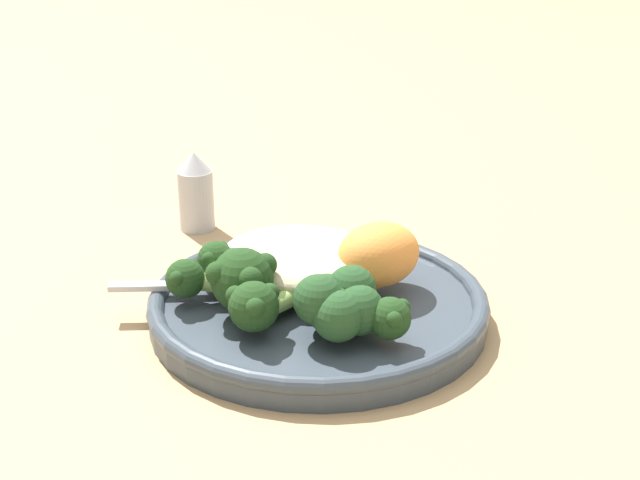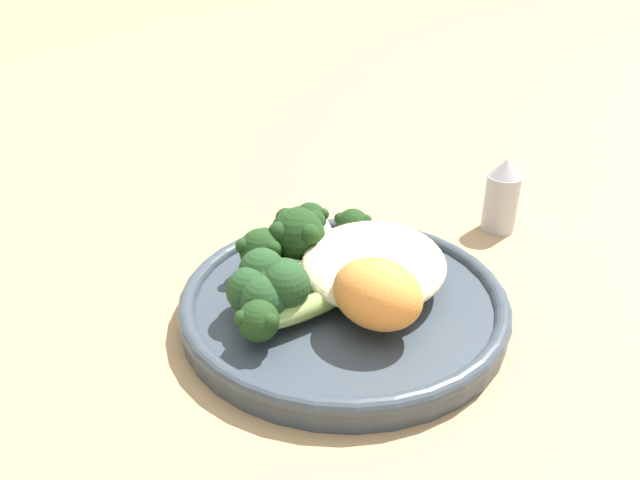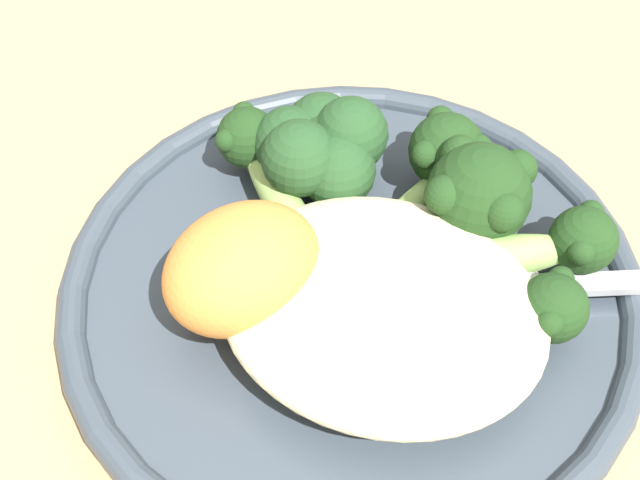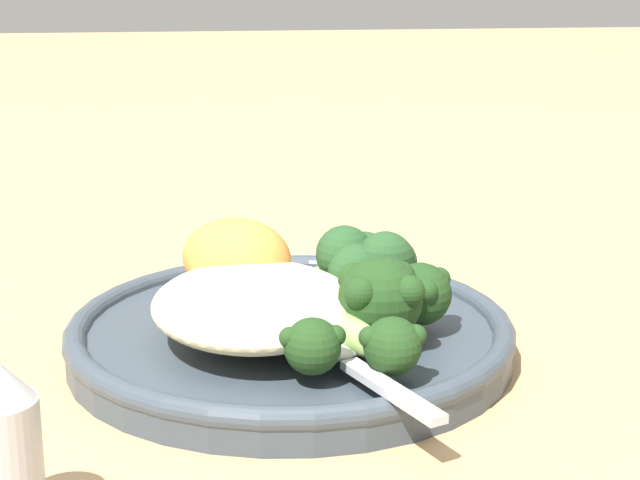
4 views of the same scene
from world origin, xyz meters
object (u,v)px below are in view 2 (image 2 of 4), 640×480
at_px(broccoli_stalk_0, 354,240).
at_px(broccoli_stalk_1, 326,240).
at_px(spoon, 333,240).
at_px(quinoa_mound, 374,263).
at_px(salt_shaker, 502,195).
at_px(broccoli_stalk_2, 303,239).
at_px(broccoli_stalk_3, 279,258).
at_px(broccoli_stalk_5, 286,312).
at_px(kale_tuft, 269,285).
at_px(plate, 344,302).
at_px(sweet_potato_chunk_1, 369,299).
at_px(sweet_potato_chunk_0, 377,294).
at_px(broccoli_stalk_4, 281,287).

distance_m(broccoli_stalk_0, broccoli_stalk_1, 0.02).
bearing_deg(broccoli_stalk_0, spoon, 53.76).
distance_m(quinoa_mound, salt_shaker, 0.17).
bearing_deg(broccoli_stalk_2, broccoli_stalk_3, 93.05).
height_order(broccoli_stalk_5, kale_tuft, kale_tuft).
relative_size(plate, sweet_potato_chunk_1, 5.02).
height_order(quinoa_mound, salt_shaker, salt_shaker).
bearing_deg(broccoli_stalk_2, kale_tuft, 119.95).
height_order(plate, quinoa_mound, quinoa_mound).
bearing_deg(spoon, broccoli_stalk_0, -139.20).
height_order(kale_tuft, salt_shaker, salt_shaker).
height_order(quinoa_mound, sweet_potato_chunk_1, sweet_potato_chunk_1).
bearing_deg(spoon, sweet_potato_chunk_0, -179.31).
relative_size(broccoli_stalk_5, spoon, 0.76).
bearing_deg(broccoli_stalk_5, broccoli_stalk_1, -142.00).
distance_m(broccoli_stalk_3, spoon, 0.06).
distance_m(broccoli_stalk_2, broccoli_stalk_3, 0.02).
bearing_deg(salt_shaker, quinoa_mound, -35.75).
height_order(plate, sweet_potato_chunk_0, sweet_potato_chunk_0).
bearing_deg(kale_tuft, sweet_potato_chunk_0, 87.40).
xyz_separation_m(broccoli_stalk_5, salt_shaker, (-0.21, 0.15, 0.00)).
relative_size(broccoli_stalk_2, broccoli_stalk_3, 0.82).
bearing_deg(broccoli_stalk_2, salt_shaker, -102.59).
distance_m(sweet_potato_chunk_0, salt_shaker, 0.21).
height_order(broccoli_stalk_2, kale_tuft, broccoli_stalk_2).
height_order(broccoli_stalk_1, spoon, broccoli_stalk_1).
distance_m(broccoli_stalk_4, spoon, 0.09).
xyz_separation_m(broccoli_stalk_0, broccoli_stalk_2, (0.02, -0.04, 0.01)).
relative_size(broccoli_stalk_4, broccoli_stalk_5, 1.14).
distance_m(broccoli_stalk_4, sweet_potato_chunk_1, 0.06).
relative_size(broccoli_stalk_2, kale_tuft, 1.61).
relative_size(broccoli_stalk_2, broccoli_stalk_4, 0.97).
relative_size(quinoa_mound, broccoli_stalk_4, 1.30).
bearing_deg(broccoli_stalk_1, plate, 172.28).
height_order(quinoa_mound, broccoli_stalk_5, quinoa_mound).
relative_size(broccoli_stalk_0, sweet_potato_chunk_1, 2.16).
bearing_deg(plate, salt_shaker, 142.77).
distance_m(plate, sweet_potato_chunk_1, 0.05).
relative_size(broccoli_stalk_1, salt_shaker, 1.60).
bearing_deg(broccoli_stalk_3, kale_tuft, 111.78).
height_order(broccoli_stalk_3, kale_tuft, kale_tuft).
bearing_deg(sweet_potato_chunk_0, sweet_potato_chunk_1, -119.16).
xyz_separation_m(broccoli_stalk_3, broccoli_stalk_4, (0.04, 0.01, 0.00)).
height_order(broccoli_stalk_4, kale_tuft, kale_tuft).
relative_size(sweet_potato_chunk_0, sweet_potato_chunk_1, 1.32).
bearing_deg(broccoli_stalk_4, broccoli_stalk_1, -124.67).
xyz_separation_m(broccoli_stalk_4, salt_shaker, (-0.18, 0.16, -0.00)).
xyz_separation_m(plate, broccoli_stalk_4, (0.02, -0.04, 0.02)).
distance_m(quinoa_mound, broccoli_stalk_3, 0.07).
relative_size(broccoli_stalk_5, salt_shaker, 1.19).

